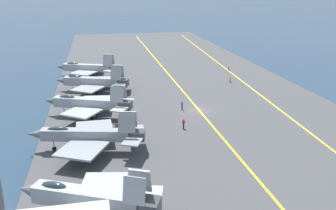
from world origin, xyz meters
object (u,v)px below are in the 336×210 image
at_px(parked_jet_third, 89,103).
at_px(parked_jet_fourth, 93,82).
at_px(crew_white_vest, 229,67).
at_px(crew_yellow_vest, 230,78).
at_px(parked_jet_nearest, 89,199).
at_px(crew_red_vest, 184,123).
at_px(parked_jet_second, 88,135).
at_px(parked_jet_fifth, 88,68).
at_px(crew_purple_vest, 182,105).

height_order(parked_jet_third, parked_jet_fourth, parked_jet_third).
bearing_deg(parked_jet_third, crew_white_vest, -51.68).
xyz_separation_m(crew_yellow_vest, crew_white_vest, (11.97, -4.16, 0.00)).
bearing_deg(crew_yellow_vest, parked_jet_fourth, 93.14).
distance_m(parked_jet_nearest, crew_white_vest, 70.98).
distance_m(parked_jet_nearest, parked_jet_fourth, 46.44).
bearing_deg(crew_red_vest, parked_jet_fourth, 30.41).
xyz_separation_m(crew_white_vest, crew_red_vest, (-38.57, 22.48, 0.03)).
relative_size(parked_jet_nearest, parked_jet_fourth, 0.91).
bearing_deg(parked_jet_nearest, crew_yellow_vest, -34.69).
distance_m(parked_jet_second, crew_white_vest, 57.94).
bearing_deg(parked_jet_second, parked_jet_third, 0.22).
height_order(parked_jet_third, crew_yellow_vest, parked_jet_third).
distance_m(parked_jet_fifth, crew_yellow_vest, 36.46).
bearing_deg(crew_white_vest, parked_jet_third, 128.32).
xyz_separation_m(parked_jet_third, crew_yellow_vest, (17.88, -33.60, -1.71)).
bearing_deg(crew_yellow_vest, parked_jet_third, 118.01).
relative_size(parked_jet_nearest, crew_red_vest, 8.55).
height_order(crew_purple_vest, crew_yellow_vest, crew_purple_vest).
height_order(crew_white_vest, crew_red_vest, crew_red_vest).
xyz_separation_m(parked_jet_third, crew_purple_vest, (0.52, -17.27, -1.67)).
distance_m(parked_jet_fourth, crew_red_vest, 28.79).
bearing_deg(crew_white_vest, crew_purple_vest, 145.05).
xyz_separation_m(parked_jet_nearest, crew_purple_vest, (30.89, -17.05, -1.62)).
height_order(parked_jet_fifth, crew_white_vest, parked_jet_fifth).
xyz_separation_m(crew_purple_vest, crew_yellow_vest, (17.36, -16.34, -0.03)).
bearing_deg(crew_white_vest, crew_red_vest, 149.76).
bearing_deg(parked_jet_fifth, parked_jet_fourth, -175.20).
relative_size(parked_jet_second, parked_jet_fifth, 1.01).
height_order(parked_jet_second, parked_jet_fourth, parked_jet_fourth).
xyz_separation_m(parked_jet_fifth, crew_red_vest, (-39.43, -15.78, -1.30)).
xyz_separation_m(parked_jet_third, crew_white_vest, (29.85, -37.77, -1.71)).
height_order(parked_jet_fifth, crew_yellow_vest, parked_jet_fifth).
bearing_deg(crew_red_vest, parked_jet_fifth, 21.82).
distance_m(parked_jet_third, crew_white_vest, 48.16).
bearing_deg(crew_purple_vest, parked_jet_fifth, 30.49).
bearing_deg(crew_yellow_vest, parked_jet_nearest, 145.31).
bearing_deg(parked_jet_fourth, crew_white_vest, -69.60).
distance_m(parked_jet_second, crew_red_vest, 16.23).
height_order(parked_jet_fifth, crew_red_vest, parked_jet_fifth).
bearing_deg(parked_jet_third, crew_yellow_vest, -61.99).
distance_m(parked_jet_nearest, parked_jet_third, 30.37).
height_order(parked_jet_second, crew_yellow_vest, parked_jet_second).
xyz_separation_m(parked_jet_nearest, parked_jet_third, (30.37, 0.21, 0.05)).
bearing_deg(parked_jet_fourth, parked_jet_second, 178.72).
bearing_deg(parked_jet_third, crew_red_vest, -119.74).
bearing_deg(parked_jet_fourth, crew_yellow_vest, -86.86).
bearing_deg(parked_jet_third, parked_jet_second, -179.78).
height_order(parked_jet_third, parked_jet_fifth, parked_jet_third).
relative_size(parked_jet_second, crew_yellow_vest, 9.84).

